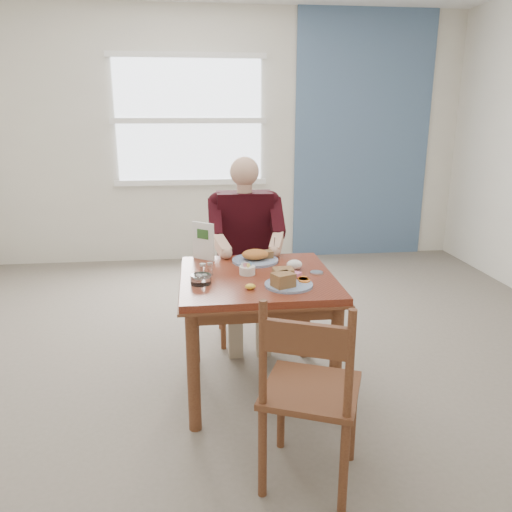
{
  "coord_description": "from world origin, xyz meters",
  "views": [
    {
      "loc": [
        -0.34,
        -2.8,
        1.68
      ],
      "look_at": [
        -0.01,
        0.0,
        0.87
      ],
      "focal_mm": 35.0,
      "sensor_mm": 36.0,
      "label": 1
    }
  ],
  "objects": [
    {
      "name": "caddy",
      "position": [
        -0.06,
        0.03,
        0.78
      ],
      "size": [
        0.12,
        0.12,
        0.07
      ],
      "color": "white",
      "rests_on": "table"
    },
    {
      "name": "window",
      "position": [
        -0.4,
        2.97,
        1.6
      ],
      "size": [
        1.72,
        0.04,
        1.42
      ],
      "color": "white",
      "rests_on": "wall_back"
    },
    {
      "name": "shakers",
      "position": [
        -0.3,
        0.03,
        0.79
      ],
      "size": [
        0.09,
        0.06,
        0.08
      ],
      "color": "white",
      "rests_on": "table"
    },
    {
      "name": "wall_back",
      "position": [
        0.0,
        3.0,
        1.4
      ],
      "size": [
        5.5,
        0.0,
        5.5
      ],
      "primitive_type": "plane",
      "rotation": [
        1.57,
        0.0,
        0.0
      ],
      "color": "silver",
      "rests_on": "ground"
    },
    {
      "name": "chair_far",
      "position": [
        0.0,
        0.8,
        0.48
      ],
      "size": [
        0.42,
        0.42,
        0.95
      ],
      "color": "brown",
      "rests_on": "ground"
    },
    {
      "name": "near_plate",
      "position": [
        0.14,
        -0.21,
        0.78
      ],
      "size": [
        0.34,
        0.34,
        0.09
      ],
      "color": "white",
      "rests_on": "table"
    },
    {
      "name": "floor",
      "position": [
        0.0,
        0.0,
        0.0
      ],
      "size": [
        6.0,
        6.0,
        0.0
      ],
      "primitive_type": "plane",
      "color": "#655E52",
      "rests_on": "ground"
    },
    {
      "name": "lemon_wedge",
      "position": [
        -0.07,
        -0.24,
        0.77
      ],
      "size": [
        0.06,
        0.04,
        0.03
      ],
      "primitive_type": "ellipsoid",
      "rotation": [
        0.0,
        0.0,
        0.01
      ],
      "color": "yellow",
      "rests_on": "table"
    },
    {
      "name": "table",
      "position": [
        0.0,
        0.0,
        0.64
      ],
      "size": [
        0.92,
        0.92,
        0.75
      ],
      "color": "maroon",
      "rests_on": "ground"
    },
    {
      "name": "metal_dish",
      "position": [
        0.36,
        -0.01,
        0.75
      ],
      "size": [
        0.1,
        0.1,
        0.01
      ],
      "primitive_type": "cylinder",
      "rotation": [
        0.0,
        0.0,
        -0.25
      ],
      "color": "silver",
      "rests_on": "table"
    },
    {
      "name": "chair_near",
      "position": [
        0.13,
        -0.87,
        0.48
      ],
      "size": [
        0.55,
        0.55,
        0.95
      ],
      "color": "brown",
      "rests_on": "ground"
    },
    {
      "name": "far_plate",
      "position": [
        0.03,
        0.29,
        0.78
      ],
      "size": [
        0.34,
        0.34,
        0.08
      ],
      "color": "white",
      "rests_on": "table"
    },
    {
      "name": "accent_panel",
      "position": [
        1.6,
        2.98,
        1.4
      ],
      "size": [
        1.6,
        0.02,
        2.8
      ],
      "primitive_type": "cube",
      "color": "#496589",
      "rests_on": "ground"
    },
    {
      "name": "menu",
      "position": [
        -0.31,
        0.38,
        0.88
      ],
      "size": [
        0.14,
        0.11,
        0.25
      ],
      "color": "white",
      "rests_on": "table"
    },
    {
      "name": "diner",
      "position": [
        0.0,
        0.71,
        0.81
      ],
      "size": [
        0.53,
        0.56,
        1.39
      ],
      "color": "tan",
      "rests_on": "chair_far"
    },
    {
      "name": "creamer",
      "position": [
        -0.33,
        -0.12,
        0.78
      ],
      "size": [
        0.16,
        0.16,
        0.05
      ],
      "color": "white",
      "rests_on": "table"
    },
    {
      "name": "napkin",
      "position": [
        0.24,
        0.09,
        0.78
      ],
      "size": [
        0.12,
        0.1,
        0.06
      ],
      "primitive_type": "ellipsoid",
      "rotation": [
        0.0,
        0.0,
        0.29
      ],
      "color": "white",
      "rests_on": "table"
    }
  ]
}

